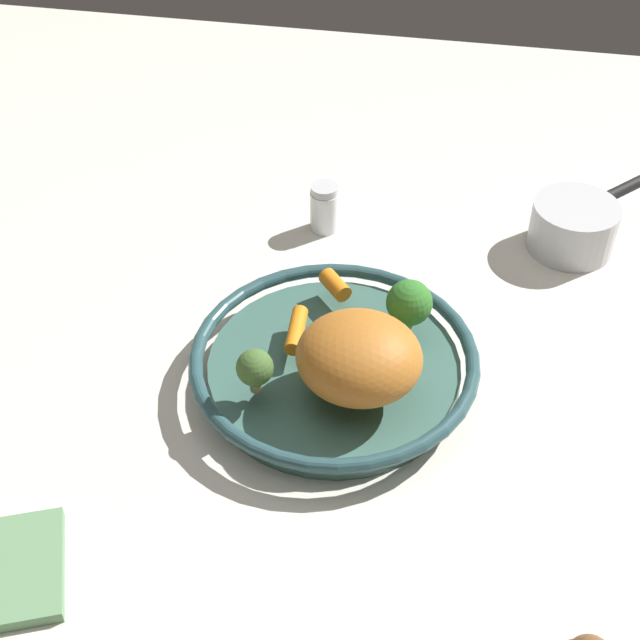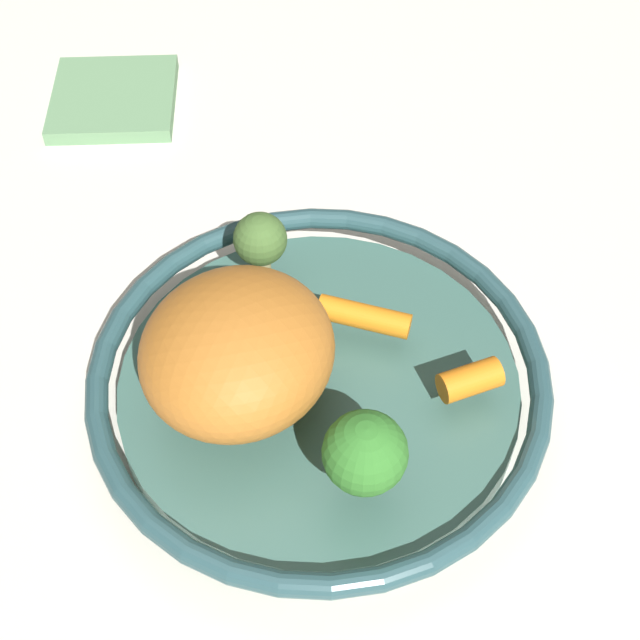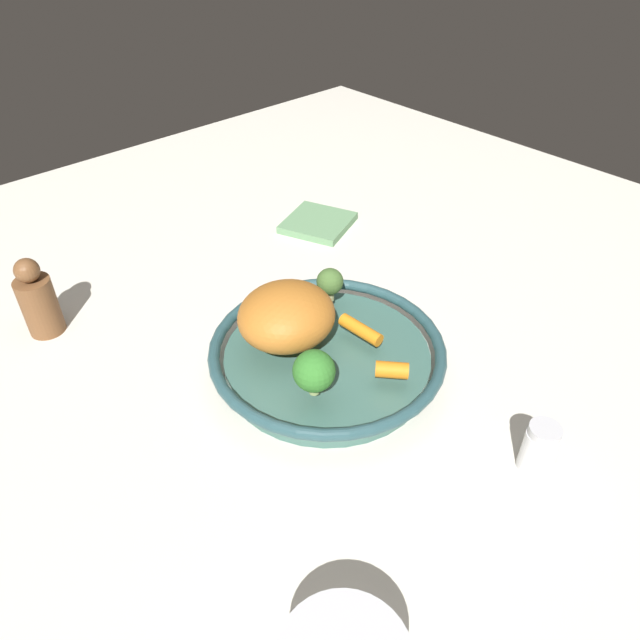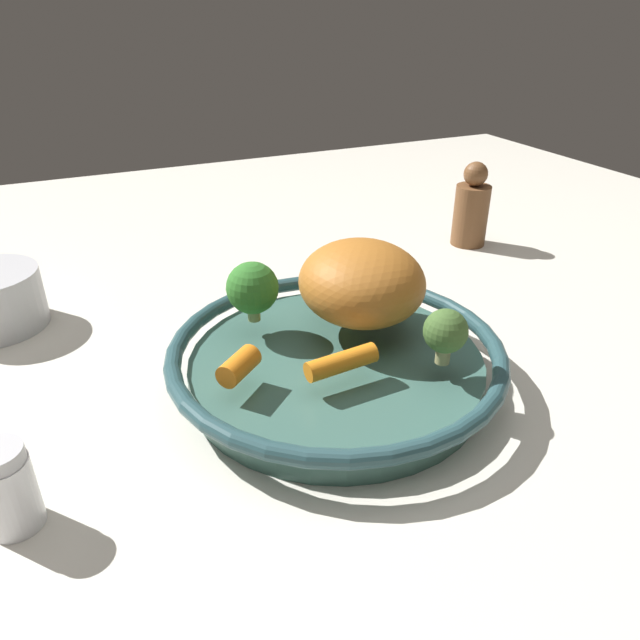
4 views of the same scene
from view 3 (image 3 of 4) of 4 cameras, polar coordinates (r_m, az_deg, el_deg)
The scene contains 10 objects.
ground_plane at distance 0.83m, azimuth 0.68°, elevation -4.74°, with size 1.81×1.81×0.00m, color silver.
serving_bowl at distance 0.81m, azimuth 0.70°, elevation -3.46°, with size 0.32×0.32×0.05m.
roast_chicken_piece at distance 0.78m, azimuth -3.24°, elevation 0.41°, with size 0.13×0.12×0.08m, color #B66B26.
baby_carrot_right at distance 0.81m, azimuth 3.94°, elevation -0.94°, with size 0.02×0.02×0.07m, color orange.
baby_carrot_center at distance 0.75m, azimuth 6.96°, elevation -4.80°, with size 0.02×0.02×0.04m, color orange.
broccoli_floret_edge at distance 0.86m, azimuth 0.96°, elevation 3.68°, with size 0.04×0.04×0.05m.
broccoli_floret_small at distance 0.71m, azimuth -0.58°, elevation -4.96°, with size 0.05×0.05×0.06m.
salt_shaker at distance 0.73m, azimuth 20.39°, elevation -11.53°, with size 0.04×0.04×0.07m.
pepper_mill at distance 0.95m, azimuth -25.55°, elevation 1.68°, with size 0.05×0.05×0.13m.
dish_towel at distance 1.15m, azimuth -0.19°, elevation 9.35°, with size 0.12×0.12×0.01m, color #669366.
Camera 3 is at (-0.42, -0.44, 0.57)m, focal length 33.18 mm.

